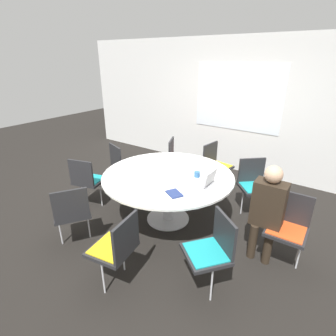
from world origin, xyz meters
name	(u,v)px	position (x,y,z in m)	size (l,w,h in m)	color
ground_plane	(168,219)	(0.00, 0.00, 0.00)	(16.00, 16.00, 0.00)	black
wall_back	(237,107)	(0.00, 2.45, 1.35)	(8.00, 0.07, 2.70)	silver
conference_table	(168,181)	(0.00, 0.00, 0.64)	(1.88, 1.88, 0.75)	#B7B7BC
chair_0	(288,224)	(1.65, 0.10, 0.52)	(0.45, 0.43, 0.86)	#262628
chair_1	(254,182)	(0.95, 0.96, 0.52)	(0.61, 0.61, 0.86)	#262628
chair_2	(215,163)	(0.12, 1.35, 0.52)	(0.48, 0.49, 0.86)	#262628
chair_3	(178,157)	(-0.62, 1.20, 0.52)	(0.56, 0.57, 0.86)	#262628
chair_4	(122,162)	(-1.30, 0.38, 0.52)	(0.55, 0.54, 0.86)	#262628
chair_5	(87,178)	(-1.28, -0.44, 0.52)	(0.54, 0.53, 0.86)	#262628
chair_6	(72,210)	(-0.67, -1.18, 0.52)	(0.59, 0.60, 0.86)	#262628
chair_7	(117,245)	(0.28, -1.32, 0.52)	(0.48, 0.50, 0.86)	#262628
chair_8	(212,247)	(1.10, -0.78, 0.52)	(0.61, 0.60, 0.86)	#262628
person_0	(268,206)	(1.41, 0.01, 0.71)	(0.36, 0.26, 1.21)	#2D2319
laptop	(206,181)	(0.60, 0.01, 0.81)	(0.26, 0.29, 0.21)	#99999E
spiral_notebook	(174,194)	(0.40, -0.44, 0.76)	(0.26, 0.23, 0.02)	navy
coffee_cup	(197,174)	(0.38, 0.17, 0.79)	(0.08, 0.08, 0.08)	#33669E
handbag	(197,173)	(-0.34, 1.50, 0.14)	(0.36, 0.16, 0.28)	#513319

